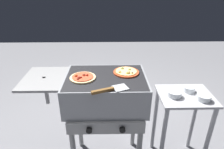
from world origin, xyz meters
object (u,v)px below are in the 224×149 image
(pizza_cheese, at_px, (126,72))
(topping_bowl_near, at_px, (174,94))
(grill, at_px, (104,93))
(topping_bowl_middle, at_px, (204,98))
(pizza_pepperoni, at_px, (83,77))
(topping_bowl_far, at_px, (189,89))
(prep_table, at_px, (182,115))
(spatula, at_px, (110,89))

(pizza_cheese, height_order, topping_bowl_near, pizza_cheese)
(grill, relative_size, topping_bowl_middle, 8.74)
(pizza_pepperoni, bearing_deg, topping_bowl_middle, -3.35)
(pizza_pepperoni, distance_m, topping_bowl_middle, 0.96)
(pizza_pepperoni, xyz_separation_m, topping_bowl_far, (0.88, 0.08, -0.16))
(topping_bowl_middle, bearing_deg, grill, 174.59)
(pizza_cheese, relative_size, prep_table, 0.28)
(pizza_cheese, height_order, topping_bowl_middle, pizza_cheese)
(topping_bowl_middle, bearing_deg, spatula, -170.03)
(spatula, bearing_deg, pizza_cheese, 64.15)
(pizza_pepperoni, bearing_deg, pizza_cheese, 14.79)
(topping_bowl_near, bearing_deg, prep_table, 10.42)
(grill, distance_m, pizza_cheese, 0.25)
(grill, distance_m, topping_bowl_near, 0.57)
(pizza_pepperoni, distance_m, spatula, 0.28)
(prep_table, bearing_deg, topping_bowl_near, -169.58)
(spatula, xyz_separation_m, topping_bowl_near, (0.52, 0.19, -0.16))
(grill, distance_m, spatula, 0.26)
(pizza_pepperoni, relative_size, topping_bowl_near, 1.78)
(pizza_pepperoni, bearing_deg, spatula, -41.44)
(grill, bearing_deg, pizza_pepperoni, -173.41)
(pizza_cheese, distance_m, spatula, 0.31)
(topping_bowl_far, bearing_deg, spatula, -158.75)
(topping_bowl_near, bearing_deg, spatula, -160.15)
(prep_table, distance_m, topping_bowl_far, 0.24)
(pizza_cheese, xyz_separation_m, prep_table, (0.49, -0.07, -0.39))
(grill, xyz_separation_m, topping_bowl_near, (0.57, -0.01, -0.01))
(prep_table, bearing_deg, spatula, -161.64)
(pizza_cheese, bearing_deg, grill, -158.32)
(spatula, xyz_separation_m, topping_bowl_middle, (0.74, 0.13, -0.16))
(pizza_pepperoni, relative_size, pizza_cheese, 0.96)
(spatula, distance_m, topping_bowl_near, 0.58)
(pizza_pepperoni, relative_size, topping_bowl_far, 2.10)
(grill, height_order, topping_bowl_middle, grill)
(topping_bowl_near, height_order, topping_bowl_far, same)
(pizza_pepperoni, height_order, prep_table, pizza_pepperoni)
(spatula, bearing_deg, topping_bowl_near, 19.85)
(prep_table, xyz_separation_m, topping_bowl_middle, (0.11, -0.08, 0.23))
(spatula, distance_m, topping_bowl_far, 0.74)
(pizza_pepperoni, relative_size, spatula, 0.76)
(pizza_pepperoni, bearing_deg, topping_bowl_near, 0.33)
(pizza_pepperoni, height_order, spatula, pizza_pepperoni)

